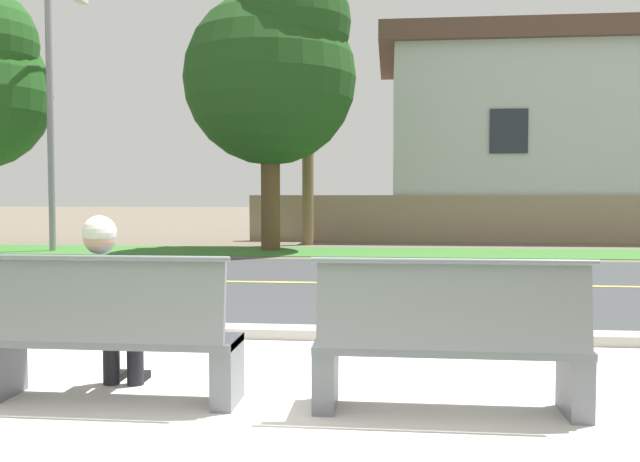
# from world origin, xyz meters

# --- Properties ---
(ground_plane) EXTENTS (140.00, 140.00, 0.00)m
(ground_plane) POSITION_xyz_m (0.00, 8.00, 0.00)
(ground_plane) COLOR #665B4C
(sidewalk_pavement) EXTENTS (44.00, 3.60, 0.01)m
(sidewalk_pavement) POSITION_xyz_m (0.00, 0.40, 0.01)
(sidewalk_pavement) COLOR beige
(sidewalk_pavement) RESTS_ON ground_plane
(curb_edge) EXTENTS (44.00, 0.30, 0.11)m
(curb_edge) POSITION_xyz_m (0.00, 2.35, 0.06)
(curb_edge) COLOR #ADA89E
(curb_edge) RESTS_ON ground_plane
(street_asphalt) EXTENTS (52.00, 8.00, 0.01)m
(street_asphalt) POSITION_xyz_m (0.00, 6.50, 0.00)
(street_asphalt) COLOR #383A3D
(street_asphalt) RESTS_ON ground_plane
(road_centre_line) EXTENTS (48.00, 0.14, 0.01)m
(road_centre_line) POSITION_xyz_m (0.00, 6.50, 0.01)
(road_centre_line) COLOR #E0CC4C
(road_centre_line) RESTS_ON ground_plane
(far_verge_grass) EXTENTS (48.00, 2.80, 0.02)m
(far_verge_grass) POSITION_xyz_m (0.00, 12.41, 0.01)
(far_verge_grass) COLOR #38702D
(far_verge_grass) RESTS_ON ground_plane
(bench_left) EXTENTS (1.70, 0.48, 1.01)m
(bench_left) POSITION_xyz_m (-1.11, 0.15, 0.45)
(bench_left) COLOR slate
(bench_left) RESTS_ON ground_plane
(bench_right) EXTENTS (1.70, 0.48, 1.01)m
(bench_right) POSITION_xyz_m (1.11, 0.15, 0.45)
(bench_right) COLOR slate
(bench_right) RESTS_ON ground_plane
(seated_person_blue) EXTENTS (0.52, 0.68, 1.25)m
(seated_person_blue) POSITION_xyz_m (-1.19, 0.32, 0.68)
(seated_person_blue) COLOR black
(seated_person_blue) RESTS_ON ground_plane
(streetlamp) EXTENTS (0.24, 2.10, 6.98)m
(streetlamp) POSITION_xyz_m (-7.63, 12.21, 3.99)
(streetlamp) COLOR gray
(streetlamp) RESTS_ON ground_plane
(shade_tree_left) EXTENTS (4.30, 4.30, 7.10)m
(shade_tree_left) POSITION_xyz_m (-2.12, 12.71, 4.61)
(shade_tree_left) COLOR brown
(shade_tree_left) RESTS_ON ground_plane
(garden_wall) EXTENTS (13.00, 0.36, 1.40)m
(garden_wall) POSITION_xyz_m (3.00, 16.36, 0.70)
(garden_wall) COLOR gray
(garden_wall) RESTS_ON ground_plane
(house_across_street) EXTENTS (13.11, 6.91, 6.55)m
(house_across_street) POSITION_xyz_m (6.93, 19.55, 3.32)
(house_across_street) COLOR #B7BCC1
(house_across_street) RESTS_ON ground_plane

